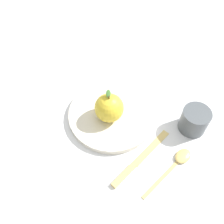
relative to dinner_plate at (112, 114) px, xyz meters
name	(u,v)px	position (x,y,z in m)	size (l,w,h in m)	color
ground_plane	(110,123)	(-0.02, 0.01, -0.01)	(2.40, 2.40, 0.00)	silver
dinner_plate	(112,114)	(0.00, 0.00, 0.00)	(0.24, 0.24, 0.02)	silver
apple	(110,108)	(-0.01, 0.01, 0.05)	(0.08, 0.08, 0.09)	gold
cup	(195,119)	(-0.07, -0.21, 0.03)	(0.07, 0.07, 0.07)	#4C5156
knife	(137,162)	(-0.15, -0.04, -0.01)	(0.14, 0.18, 0.01)	#D8B766
spoon	(178,161)	(-0.17, -0.14, -0.01)	(0.12, 0.16, 0.01)	#D8B766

